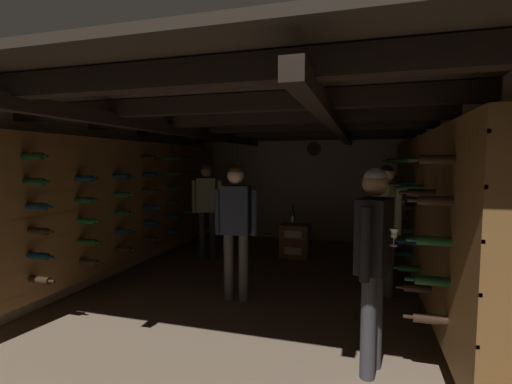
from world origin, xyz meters
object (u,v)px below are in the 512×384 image
(wine_crate_stack, at_px, (295,241))
(person_guest_near_right, at_px, (374,250))
(person_guest_mid_right, at_px, (385,217))
(person_host_center, at_px, (236,220))
(person_guest_far_left, at_px, (207,202))
(display_bottle, at_px, (293,217))

(wine_crate_stack, xyz_separation_m, person_guest_near_right, (1.27, -3.44, 0.72))
(person_guest_near_right, relative_size, person_guest_mid_right, 1.00)
(person_host_center, xyz_separation_m, person_guest_mid_right, (1.78, 0.74, 0.01))
(wine_crate_stack, xyz_separation_m, person_guest_far_left, (-1.48, -0.55, 0.72))
(wine_crate_stack, bearing_deg, display_bottle, 159.53)
(person_host_center, bearing_deg, wine_crate_stack, 81.77)
(person_host_center, xyz_separation_m, person_guest_near_right, (1.60, -1.18, 0.00))
(wine_crate_stack, relative_size, person_guest_near_right, 0.36)
(display_bottle, height_order, person_guest_near_right, person_guest_near_right)
(wine_crate_stack, height_order, person_guest_far_left, person_guest_far_left)
(wine_crate_stack, distance_m, person_host_center, 2.39)
(person_host_center, relative_size, person_guest_mid_right, 0.99)
(wine_crate_stack, distance_m, person_guest_far_left, 1.74)
(wine_crate_stack, relative_size, person_guest_mid_right, 0.35)
(wine_crate_stack, relative_size, person_guest_far_left, 0.36)
(person_guest_far_left, distance_m, person_guest_near_right, 3.99)
(display_bottle, relative_size, person_guest_near_right, 0.21)
(display_bottle, height_order, person_host_center, person_host_center)
(display_bottle, distance_m, person_host_center, 2.31)
(person_guest_far_left, bearing_deg, person_guest_near_right, -46.37)
(wine_crate_stack, distance_m, display_bottle, 0.44)
(person_host_center, xyz_separation_m, person_guest_far_left, (-1.15, 1.71, 0.00))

